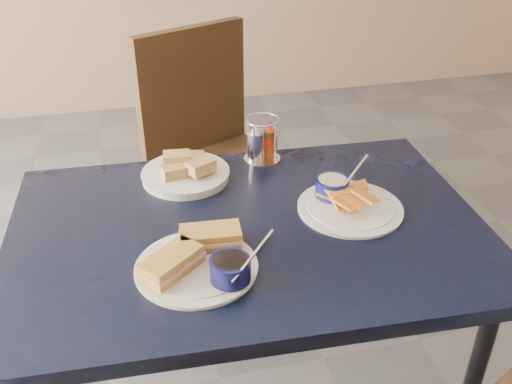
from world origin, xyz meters
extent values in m
plane|color=#4F4F54|center=(0.00, 0.00, 0.00)|extent=(6.00, 6.00, 0.00)
cube|color=black|center=(0.06, -0.19, 0.73)|extent=(1.22, 0.85, 0.04)
cylinder|color=black|center=(-0.45, 0.13, 0.35)|extent=(0.04, 0.04, 0.71)
cylinder|color=black|center=(0.57, 0.13, 0.35)|extent=(0.04, 0.04, 0.71)
cube|color=#311F10|center=(0.14, 0.58, 0.48)|extent=(0.61, 0.60, 0.04)
cylinder|color=#311F10|center=(-0.05, 0.40, 0.23)|extent=(0.04, 0.04, 0.46)
cylinder|color=#311F10|center=(0.33, 0.40, 0.23)|extent=(0.04, 0.04, 0.46)
cylinder|color=#311F10|center=(-0.05, 0.76, 0.23)|extent=(0.04, 0.04, 0.46)
cylinder|color=#311F10|center=(0.33, 0.76, 0.23)|extent=(0.04, 0.04, 0.46)
cube|color=#311F10|center=(0.14, 0.79, 0.75)|extent=(0.45, 0.23, 0.49)
cylinder|color=white|center=(-0.09, -0.32, 0.75)|extent=(0.28, 0.28, 0.01)
cylinder|color=white|center=(-0.09, -0.32, 0.76)|extent=(0.23, 0.23, 0.00)
cube|color=gold|center=(-0.15, -0.33, 0.78)|extent=(0.15, 0.14, 0.04)
cube|color=pink|center=(-0.15, -0.33, 0.78)|extent=(0.16, 0.15, 0.01)
cube|color=gold|center=(-0.05, -0.26, 0.78)|extent=(0.15, 0.08, 0.04)
cube|color=pink|center=(-0.05, -0.26, 0.78)|extent=(0.15, 0.09, 0.01)
cylinder|color=#0A0C3A|center=(-0.03, -0.39, 0.79)|extent=(0.09, 0.09, 0.05)
cylinder|color=black|center=(-0.03, -0.39, 0.80)|extent=(0.08, 0.08, 0.01)
cylinder|color=silver|center=(0.02, -0.41, 0.83)|extent=(0.11, 0.07, 0.08)
cylinder|color=white|center=(0.34, -0.18, 0.75)|extent=(0.28, 0.28, 0.01)
cylinder|color=white|center=(0.34, -0.18, 0.76)|extent=(0.23, 0.23, 0.00)
cube|color=orange|center=(0.31, -0.18, 0.76)|extent=(0.05, 0.07, 0.02)
cube|color=orange|center=(0.34, -0.13, 0.77)|extent=(0.05, 0.07, 0.02)
cube|color=orange|center=(0.37, -0.12, 0.77)|extent=(0.07, 0.06, 0.02)
cube|color=orange|center=(0.30, -0.14, 0.78)|extent=(0.08, 0.08, 0.01)
cube|color=orange|center=(0.33, -0.12, 0.78)|extent=(0.08, 0.08, 0.02)
cube|color=orange|center=(0.31, -0.21, 0.79)|extent=(0.07, 0.08, 0.02)
cube|color=orange|center=(0.33, -0.20, 0.79)|extent=(0.08, 0.08, 0.01)
cube|color=orange|center=(0.31, -0.15, 0.80)|extent=(0.07, 0.06, 0.01)
cube|color=orange|center=(0.36, -0.22, 0.80)|extent=(0.07, 0.08, 0.03)
cylinder|color=#0A0C3A|center=(0.31, -0.12, 0.79)|extent=(0.09, 0.09, 0.05)
cylinder|color=#C6B895|center=(0.31, -0.12, 0.80)|extent=(0.08, 0.08, 0.01)
cylinder|color=silver|center=(0.35, -0.14, 0.83)|extent=(0.11, 0.07, 0.08)
cylinder|color=white|center=(-0.06, 0.09, 0.76)|extent=(0.25, 0.25, 0.02)
cylinder|color=white|center=(-0.06, 0.09, 0.77)|extent=(0.20, 0.20, 0.00)
cube|color=tan|center=(-0.09, 0.07, 0.79)|extent=(0.08, 0.06, 0.03)
cube|color=tan|center=(-0.04, 0.12, 0.79)|extent=(0.09, 0.07, 0.03)
cube|color=tan|center=(-0.02, 0.06, 0.80)|extent=(0.09, 0.08, 0.03)
cube|color=tan|center=(-0.08, 0.11, 0.81)|extent=(0.08, 0.06, 0.03)
cylinder|color=silver|center=(0.18, 0.15, 0.75)|extent=(0.11, 0.11, 0.01)
cylinder|color=silver|center=(0.22, 0.18, 0.82)|extent=(0.01, 0.01, 0.13)
cylinder|color=silver|center=(0.15, 0.18, 0.82)|extent=(0.01, 0.01, 0.13)
cylinder|color=silver|center=(0.15, 0.11, 0.82)|extent=(0.01, 0.01, 0.13)
cylinder|color=silver|center=(0.22, 0.11, 0.82)|extent=(0.01, 0.01, 0.13)
torus|color=silver|center=(0.18, 0.15, 0.88)|extent=(0.10, 0.10, 0.00)
cylinder|color=silver|center=(0.16, 0.15, 0.80)|extent=(0.05, 0.05, 0.08)
cone|color=silver|center=(0.16, 0.15, 0.85)|extent=(0.04, 0.04, 0.02)
cylinder|color=brown|center=(0.20, 0.15, 0.80)|extent=(0.03, 0.03, 0.08)
cylinder|color=#A12109|center=(0.20, 0.15, 0.80)|extent=(0.03, 0.03, 0.03)
cylinder|color=#A12109|center=(0.20, 0.15, 0.85)|extent=(0.02, 0.02, 0.02)
camera|label=1|loc=(-0.20, -1.33, 1.56)|focal=40.00mm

